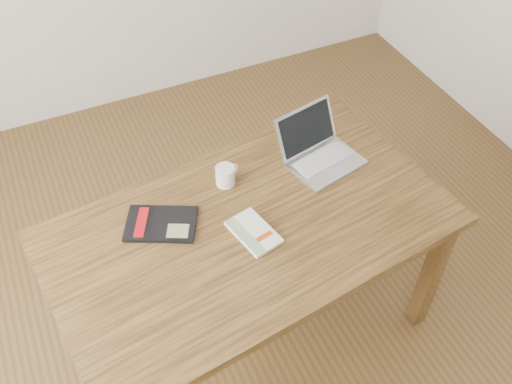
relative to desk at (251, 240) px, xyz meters
name	(u,v)px	position (x,y,z in m)	size (l,w,h in m)	color
room	(229,103)	(-0.07, -0.01, 0.69)	(4.04, 4.04, 2.70)	brown
desk	(251,240)	(0.00, 0.00, 0.00)	(1.61, 1.05, 0.75)	#523718
white_guidebook	(254,232)	(-0.01, -0.04, 0.10)	(0.17, 0.23, 0.02)	silver
black_guidebook	(161,224)	(-0.31, 0.14, 0.10)	(0.31, 0.27, 0.01)	black
laptop	(319,151)	(0.41, 0.22, 0.13)	(0.34, 0.34, 0.19)	silver
coffee_mug	(226,175)	(0.00, 0.25, 0.13)	(0.11, 0.08, 0.08)	white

